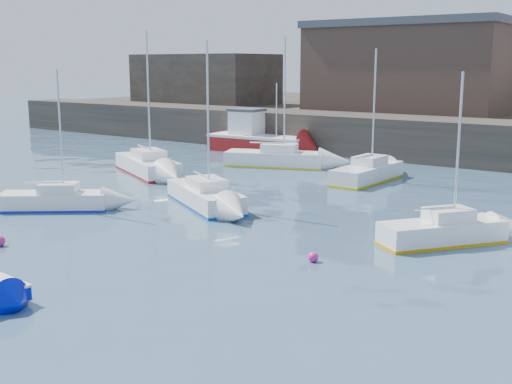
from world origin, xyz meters
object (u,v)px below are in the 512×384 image
Objects in this scene: sailboat_e at (147,165)px; buoy_mid at (313,262)px; sailboat_h at (275,158)px; buoy_far at (211,206)px; sailboat_c at (443,231)px; sailboat_f at (367,172)px; buoy_near at (0,246)px; fishing_boat at (257,138)px; sailboat_b at (205,195)px; sailboat_a at (55,200)px.

sailboat_e is 20.44m from buoy_mid.
sailboat_h reaches higher than buoy_far.
sailboat_c is at bearing 59.82° from buoy_mid.
sailboat_e is 13.72m from sailboat_f.
buoy_near is (7.19, -15.05, -0.57)m from sailboat_e.
sailboat_b is (9.52, -17.64, -0.53)m from fishing_boat.
sailboat_h reaches higher than sailboat_c.
sailboat_h is at bearing 108.59° from sailboat_b.
buoy_mid is (10.75, 5.28, 0.00)m from buoy_near.
buoy_far is at bearing 150.65° from buoy_mid.
buoy_mid is 0.92× the size of buoy_far.
sailboat_f is at bearing 71.79° from sailboat_b.
sailboat_f reaches higher than buoy_far.
sailboat_b is 11.25m from sailboat_f.
sailboat_c is 5.74m from buoy_mid.
sailboat_a is 17.86m from sailboat_c.
sailboat_h reaches higher than buoy_mid.
fishing_boat is 19.32× the size of buoy_near.
sailboat_a is 10.50m from sailboat_e.
sailboat_b is 1.20× the size of sailboat_c.
sailboat_e is 1.02× the size of sailboat_h.
sailboat_c reaches higher than fishing_boat.
sailboat_b is 10.16m from buoy_mid.
sailboat_b is at bearing -179.11° from sailboat_c.
sailboat_e is 8.71m from sailboat_h.
sailboat_e is at bearing 151.43° from buoy_mid.
sailboat_c is (21.35, -17.45, -0.54)m from fishing_boat.
buoy_far is (0.29, 0.12, -0.51)m from sailboat_b.
sailboat_c reaches higher than buoy_near.
buoy_far is (-11.55, -0.06, -0.50)m from sailboat_c.
buoy_mid is 9.95m from buoy_far.
sailboat_h is (-4.12, 12.24, 0.05)m from sailboat_b.
sailboat_h is 12.91m from buoy_far.
sailboat_b is at bearing -61.64° from fishing_boat.
sailboat_a is 17.62× the size of buoy_mid.
buoy_near is at bearing -143.13° from sailboat_c.
sailboat_h reaches higher than sailboat_f.
buoy_near is (2.33, -22.28, -0.56)m from sailboat_h.
sailboat_f is at bearing 75.63° from buoy_near.
sailboat_e is at bearing -155.58° from sailboat_f.
sailboat_a is at bearing -94.00° from sailboat_h.
sailboat_e is (-8.98, 5.01, 0.06)m from sailboat_b.
buoy_mid is at bearing 0.26° from sailboat_a.
buoy_far is (9.80, -17.51, -1.04)m from fishing_boat.
buoy_far is (4.40, -12.12, -0.56)m from sailboat_h.
sailboat_e reaches higher than buoy_near.
sailboat_e is at bearing -87.56° from fishing_boat.
sailboat_a is at bearing -137.76° from sailboat_b.
sailboat_f is at bearing -11.54° from sailboat_h.
sailboat_h is at bearing 56.09° from sailboat_e.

